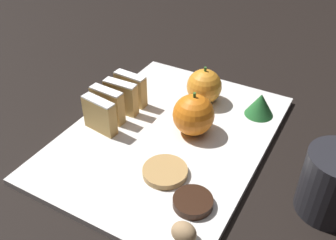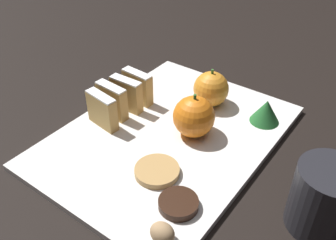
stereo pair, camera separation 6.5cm
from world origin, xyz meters
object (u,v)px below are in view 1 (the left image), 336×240
chocolate_cookie (193,202)px  coffee_mug (335,184)px  orange_near (193,115)px  orange_far (204,86)px  walnut (184,232)px

chocolate_cookie → coffee_mug: coffee_mug is taller
orange_near → coffee_mug: (0.24, -0.05, 0.00)m
orange_near → chocolate_cookie: 0.17m
orange_near → orange_far: 0.10m
coffee_mug → orange_far: bearing=150.4°
orange_far → coffee_mug: bearing=-29.6°
orange_near → orange_far: bearing=104.2°
orange_far → coffee_mug: coffee_mug is taller
chocolate_cookie → orange_far: bearing=111.7°
orange_near → walnut: bearing=-66.8°
orange_far → walnut: orange_far is taller
orange_far → chocolate_cookie: bearing=-68.3°
orange_far → chocolate_cookie: size_ratio=1.33×
orange_near → chocolate_cookie: bearing=-63.8°
orange_near → walnut: orange_near is taller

